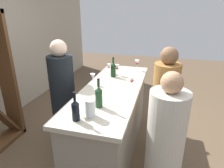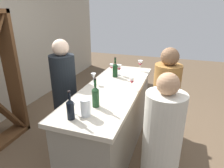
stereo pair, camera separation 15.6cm
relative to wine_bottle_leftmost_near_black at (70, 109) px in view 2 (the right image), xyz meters
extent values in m
plane|color=brown|center=(0.85, -0.11, -1.09)|extent=(12.00, 12.00, 0.00)
cube|color=gray|center=(0.85, -0.11, -0.62)|extent=(1.96, 0.63, 0.93)
cube|color=beige|center=(0.85, -0.11, -0.13)|extent=(2.04, 0.71, 0.05)
cube|color=brown|center=(0.87, 1.54, -0.12)|extent=(0.06, 0.28, 1.94)
cylinder|color=black|center=(0.00, 0.00, -0.02)|extent=(0.07, 0.07, 0.17)
cone|color=black|center=(0.00, 0.00, 0.08)|extent=(0.07, 0.07, 0.03)
cylinder|color=black|center=(0.00, 0.00, 0.13)|extent=(0.02, 0.02, 0.07)
cylinder|color=black|center=(0.00, 0.00, 0.17)|extent=(0.03, 0.03, 0.01)
cylinder|color=#193D1E|center=(0.30, -0.12, -0.01)|extent=(0.08, 0.08, 0.19)
cone|color=#193D1E|center=(0.30, -0.12, 0.10)|extent=(0.08, 0.08, 0.04)
cylinder|color=#193D1E|center=(0.30, -0.12, 0.15)|extent=(0.03, 0.03, 0.08)
cylinder|color=black|center=(0.30, -0.12, 0.20)|extent=(0.03, 0.03, 0.01)
cylinder|color=black|center=(1.27, -0.02, -0.02)|extent=(0.08, 0.08, 0.18)
cone|color=black|center=(1.27, -0.02, 0.09)|extent=(0.08, 0.08, 0.03)
cylinder|color=black|center=(1.27, -0.02, 0.14)|extent=(0.03, 0.03, 0.07)
cylinder|color=black|center=(1.27, -0.02, 0.18)|extent=(0.03, 0.03, 0.01)
cylinder|color=white|center=(0.89, -0.36, -0.11)|extent=(0.06, 0.06, 0.00)
cylinder|color=white|center=(0.89, -0.36, -0.07)|extent=(0.01, 0.01, 0.07)
cone|color=white|center=(0.89, -0.36, 0.01)|extent=(0.06, 0.06, 0.08)
cone|color=maroon|center=(0.89, -0.36, -0.01)|extent=(0.05, 0.05, 0.03)
cylinder|color=white|center=(1.69, -0.31, -0.11)|extent=(0.06, 0.06, 0.00)
cylinder|color=white|center=(1.69, -0.31, -0.06)|extent=(0.01, 0.01, 0.08)
cone|color=white|center=(1.69, -0.31, 0.02)|extent=(0.08, 0.08, 0.08)
cone|color=maroon|center=(1.69, -0.31, 0.00)|extent=(0.07, 0.07, 0.03)
cylinder|color=white|center=(1.36, -0.05, -0.11)|extent=(0.07, 0.07, 0.00)
cylinder|color=white|center=(1.36, -0.05, -0.07)|extent=(0.01, 0.01, 0.07)
cone|color=white|center=(1.36, -0.05, 0.01)|extent=(0.07, 0.07, 0.09)
cone|color=maroon|center=(1.36, -0.05, -0.01)|extent=(0.06, 0.06, 0.03)
cylinder|color=white|center=(0.10, 0.02, -0.11)|extent=(0.06, 0.06, 0.00)
cylinder|color=white|center=(0.10, 0.02, -0.07)|extent=(0.01, 0.01, 0.06)
cone|color=white|center=(0.10, 0.02, -0.01)|extent=(0.06, 0.06, 0.07)
cylinder|color=white|center=(1.42, 0.09, -0.11)|extent=(0.06, 0.06, 0.00)
cylinder|color=white|center=(1.42, 0.09, -0.07)|extent=(0.01, 0.01, 0.07)
cone|color=white|center=(1.42, 0.09, 0.00)|extent=(0.06, 0.06, 0.07)
cone|color=maroon|center=(1.42, 0.09, -0.02)|extent=(0.05, 0.05, 0.02)
cylinder|color=white|center=(0.90, 0.17, -0.11)|extent=(0.06, 0.06, 0.00)
cylinder|color=white|center=(0.90, 0.17, -0.07)|extent=(0.01, 0.01, 0.07)
cone|color=white|center=(0.90, 0.17, 0.00)|extent=(0.07, 0.07, 0.08)
cylinder|color=silver|center=(0.10, -0.10, -0.02)|extent=(0.10, 0.10, 0.17)
cylinder|color=beige|center=(0.34, -0.82, -0.48)|extent=(0.46, 0.46, 1.22)
sphere|color=tan|center=(0.34, -0.82, 0.22)|extent=(0.21, 0.21, 0.21)
cylinder|color=#9E6B33|center=(0.98, -0.79, -0.43)|extent=(0.43, 0.43, 1.31)
sphere|color=brown|center=(0.98, -0.79, 0.32)|extent=(0.22, 0.22, 0.22)
cylinder|color=black|center=(0.89, 0.63, -0.42)|extent=(0.36, 0.36, 1.35)
sphere|color=beige|center=(0.89, 0.63, 0.36)|extent=(0.23, 0.23, 0.23)
camera|label=1|loc=(-1.45, -0.74, 0.87)|focal=31.81mm
camera|label=2|loc=(-1.40, -0.89, 0.87)|focal=31.81mm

